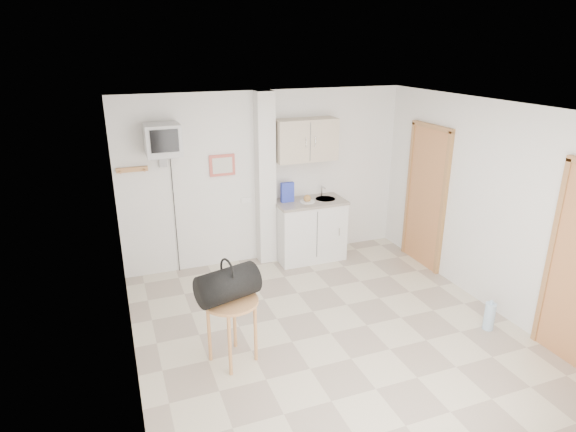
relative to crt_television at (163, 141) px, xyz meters
name	(u,v)px	position (x,y,z in m)	size (l,w,h in m)	color
ground	(330,333)	(1.45, -2.02, -1.94)	(4.50, 4.50, 0.00)	beige
room_envelope	(352,200)	(1.69, -1.93, -0.40)	(4.24, 4.54, 2.55)	white
kitchenette	(309,207)	(2.02, -0.02, -1.13)	(1.03, 0.58, 2.10)	silver
crt_television	(163,141)	(0.00, 0.00, 0.00)	(0.44, 0.45, 2.15)	slate
round_table	(231,310)	(0.30, -2.10, -1.35)	(0.55, 0.55, 0.70)	#C17947
duffel_bag	(228,284)	(0.28, -2.08, -1.07)	(0.67, 0.49, 0.44)	black
water_bottle	(489,316)	(3.18, -2.58, -1.77)	(0.12, 0.12, 0.37)	#A3C4E2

